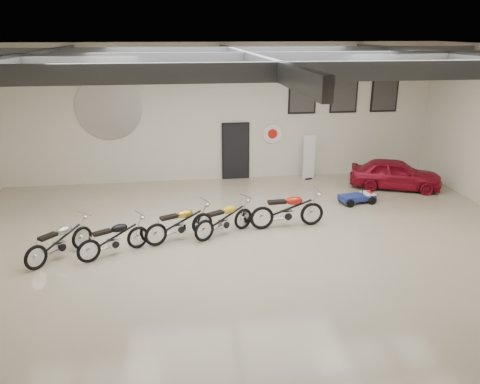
{
  "coord_description": "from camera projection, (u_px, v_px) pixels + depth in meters",
  "views": [
    {
      "loc": [
        -1.72,
        -11.03,
        5.39
      ],
      "look_at": [
        0.0,
        1.2,
        1.1
      ],
      "focal_mm": 35.0,
      "sensor_mm": 36.0,
      "label": 1
    }
  ],
  "objects": [
    {
      "name": "motorcycle_gold",
      "position": [
        179.0,
        223.0,
        12.52
      ],
      "size": [
        2.03,
        1.36,
        1.01
      ],
      "primitive_type": null,
      "rotation": [
        0.0,
        0.0,
        0.43
      ],
      "color": "silver",
      "rests_on": "floor"
    },
    {
      "name": "motorcycle_black",
      "position": [
        113.0,
        237.0,
        11.68
      ],
      "size": [
        1.9,
        1.42,
        0.97
      ],
      "primitive_type": null,
      "rotation": [
        0.0,
        0.0,
        0.52
      ],
      "color": "silver",
      "rests_on": "floor"
    },
    {
      "name": "banner_stand",
      "position": [
        309.0,
        157.0,
        17.59
      ],
      "size": [
        0.51,
        0.29,
        1.75
      ],
      "primitive_type": null,
      "rotation": [
        0.0,
        0.0,
        0.23
      ],
      "color": "white",
      "rests_on": "floor"
    },
    {
      "name": "floor",
      "position": [
        246.0,
        246.0,
        12.31
      ],
      "size": [
        16.0,
        12.0,
        0.01
      ],
      "primitive_type": "cube",
      "color": "tan",
      "rests_on": "ground"
    },
    {
      "name": "motorcycle_silver",
      "position": [
        59.0,
        240.0,
        11.49
      ],
      "size": [
        1.7,
        1.81,
        0.99
      ],
      "primitive_type": null,
      "rotation": [
        0.0,
        0.0,
        0.85
      ],
      "color": "silver",
      "rests_on": "floor"
    },
    {
      "name": "go_kart",
      "position": [
        361.0,
        195.0,
        15.34
      ],
      "size": [
        1.55,
        0.91,
        0.53
      ],
      "primitive_type": null,
      "rotation": [
        0.0,
        0.0,
        0.18
      ],
      "color": "navy",
      "rests_on": "floor"
    },
    {
      "name": "poster_left",
      "position": [
        302.0,
        95.0,
        17.26
      ],
      "size": [
        1.05,
        0.08,
        1.35
      ],
      "primitive_type": null,
      "color": "black",
      "rests_on": "back_wall"
    },
    {
      "name": "vintage_car",
      "position": [
        395.0,
        174.0,
        16.66
      ],
      "size": [
        2.31,
        3.39,
        1.07
      ],
      "primitive_type": "imported",
      "rotation": [
        0.0,
        0.0,
        1.2
      ],
      "color": "maroon",
      "rests_on": "floor"
    },
    {
      "name": "ceiling",
      "position": [
        247.0,
        48.0,
        10.67
      ],
      "size": [
        16.0,
        12.0,
        0.01
      ],
      "primitive_type": "cube",
      "color": "slate",
      "rests_on": "back_wall"
    },
    {
      "name": "oil_sign",
      "position": [
        272.0,
        134.0,
        17.57
      ],
      "size": [
        0.72,
        0.1,
        0.72
      ],
      "primitive_type": null,
      "color": "white",
      "rests_on": "back_wall"
    },
    {
      "name": "poster_right",
      "position": [
        385.0,
        94.0,
        17.68
      ],
      "size": [
        1.05,
        0.08,
        1.35
      ],
      "primitive_type": null,
      "color": "black",
      "rests_on": "back_wall"
    },
    {
      "name": "poster_mid",
      "position": [
        344.0,
        95.0,
        17.47
      ],
      "size": [
        1.05,
        0.08,
        1.35
      ],
      "primitive_type": null,
      "color": "black",
      "rests_on": "back_wall"
    },
    {
      "name": "motorcycle_yellow",
      "position": [
        224.0,
        218.0,
        12.83
      ],
      "size": [
        1.94,
        1.46,
        0.99
      ],
      "primitive_type": null,
      "rotation": [
        0.0,
        0.0,
        0.52
      ],
      "color": "silver",
      "rests_on": "floor"
    },
    {
      "name": "ceiling_beams",
      "position": [
        247.0,
        59.0,
        10.75
      ],
      "size": [
        15.8,
        11.8,
        0.32
      ],
      "primitive_type": null,
      "color": "#505257",
      "rests_on": "ceiling"
    },
    {
      "name": "logo_plaque",
      "position": [
        109.0,
        108.0,
        16.43
      ],
      "size": [
        2.3,
        0.06,
        1.16
      ],
      "primitive_type": null,
      "color": "silver",
      "rests_on": "back_wall"
    },
    {
      "name": "door",
      "position": [
        236.0,
        152.0,
        17.6
      ],
      "size": [
        0.92,
        0.08,
        2.1
      ],
      "primitive_type": "cube",
      "color": "black",
      "rests_on": "back_wall"
    },
    {
      "name": "motorcycle_red",
      "position": [
        287.0,
        209.0,
        13.33
      ],
      "size": [
        2.17,
        0.8,
        1.11
      ],
      "primitive_type": null,
      "rotation": [
        0.0,
        0.0,
        0.07
      ],
      "color": "silver",
      "rests_on": "floor"
    },
    {
      "name": "back_wall",
      "position": [
        222.0,
        113.0,
        17.1
      ],
      "size": [
        16.0,
        0.02,
        5.0
      ],
      "primitive_type": "cube",
      "color": "beige",
      "rests_on": "floor"
    }
  ]
}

